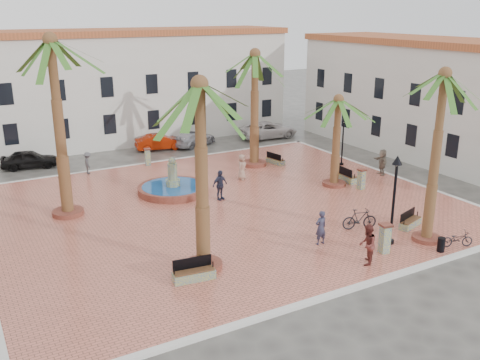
{
  "coord_description": "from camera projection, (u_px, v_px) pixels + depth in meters",
  "views": [
    {
      "loc": [
        -13.52,
        -25.89,
        11.13
      ],
      "look_at": [
        1.0,
        0.0,
        1.6
      ],
      "focal_mm": 40.0,
      "sensor_mm": 36.0,
      "label": 1
    }
  ],
  "objects": [
    {
      "name": "ground",
      "position": [
        225.0,
        209.0,
        31.2
      ],
      "size": [
        120.0,
        120.0,
        0.0
      ],
      "primitive_type": "plane",
      "color": "#56544F",
      "rests_on": "ground"
    },
    {
      "name": "plaza",
      "position": [
        225.0,
        207.0,
        31.18
      ],
      "size": [
        26.0,
        22.0,
        0.15
      ],
      "primitive_type": "cube",
      "color": "#D06D57",
      "rests_on": "ground"
    },
    {
      "name": "kerb_n",
      "position": [
        157.0,
        162.0,
        40.31
      ],
      "size": [
        26.3,
        0.3,
        0.16
      ],
      "primitive_type": "cube",
      "color": "silver",
      "rests_on": "ground"
    },
    {
      "name": "kerb_s",
      "position": [
        349.0,
        290.0,
        22.04
      ],
      "size": [
        26.3,
        0.3,
        0.16
      ],
      "primitive_type": "cube",
      "color": "silver",
      "rests_on": "ground"
    },
    {
      "name": "kerb_e",
      "position": [
        390.0,
        175.0,
        37.23
      ],
      "size": [
        0.3,
        22.3,
        0.16
      ],
      "primitive_type": "cube",
      "color": "silver",
      "rests_on": "ground"
    },
    {
      "name": "building_north",
      "position": [
        117.0,
        86.0,
        46.35
      ],
      "size": [
        30.4,
        7.4,
        9.5
      ],
      "color": "silver",
      "rests_on": "ground"
    },
    {
      "name": "building_east",
      "position": [
        444.0,
        100.0,
        40.8
      ],
      "size": [
        7.4,
        26.4,
        9.0
      ],
      "rotation": [
        0.0,
        0.0,
        1.57
      ],
      "color": "silver",
      "rests_on": "ground"
    },
    {
      "name": "fountain",
      "position": [
        173.0,
        188.0,
        33.43
      ],
      "size": [
        4.4,
        4.4,
        2.28
      ],
      "color": "brown",
      "rests_on": "plaza"
    },
    {
      "name": "palm_nw",
      "position": [
        52.0,
        59.0,
        27.3
      ],
      "size": [
        5.64,
        5.64,
        9.89
      ],
      "color": "brown",
      "rests_on": "plaza"
    },
    {
      "name": "palm_sw",
      "position": [
        200.0,
        107.0,
        21.59
      ],
      "size": [
        5.42,
        5.42,
        8.49
      ],
      "color": "brown",
      "rests_on": "plaza"
    },
    {
      "name": "palm_s",
      "position": [
        443.0,
        92.0,
        24.36
      ],
      "size": [
        4.58,
        4.58,
        8.51
      ],
      "color": "brown",
      "rests_on": "plaza"
    },
    {
      "name": "palm_e",
      "position": [
        338.0,
        111.0,
        33.4
      ],
      "size": [
        4.91,
        4.91,
        5.96
      ],
      "color": "brown",
      "rests_on": "plaza"
    },
    {
      "name": "palm_ne",
      "position": [
        255.0,
        68.0,
        37.19
      ],
      "size": [
        5.79,
        5.79,
        8.42
      ],
      "color": "brown",
      "rests_on": "plaza"
    },
    {
      "name": "bench_s",
      "position": [
        194.0,
        274.0,
        22.61
      ],
      "size": [
        1.87,
        0.77,
        0.96
      ],
      "rotation": [
        0.0,
        0.0,
        -0.12
      ],
      "color": "gray",
      "rests_on": "plaza"
    },
    {
      "name": "bench_se",
      "position": [
        410.0,
        222.0,
        28.16
      ],
      "size": [
        1.71,
        0.97,
        0.86
      ],
      "rotation": [
        0.0,
        0.0,
        0.31
      ],
      "color": "gray",
      "rests_on": "plaza"
    },
    {
      "name": "bench_e",
      "position": [
        345.0,
        177.0,
        35.65
      ],
      "size": [
        0.64,
        1.9,
        1.0
      ],
      "rotation": [
        0.0,
        0.0,
        1.54
      ],
      "color": "gray",
      "rests_on": "plaza"
    },
    {
      "name": "bench_ne",
      "position": [
        275.0,
        161.0,
        39.65
      ],
      "size": [
        0.77,
        1.65,
        0.84
      ],
      "rotation": [
        0.0,
        0.0,
        1.75
      ],
      "color": "gray",
      "rests_on": "plaza"
    },
    {
      "name": "lamppost_s",
      "position": [
        395.0,
        185.0,
        25.33
      ],
      "size": [
        0.49,
        0.49,
        4.47
      ],
      "color": "black",
      "rests_on": "plaza"
    },
    {
      "name": "lamppost_e",
      "position": [
        343.0,
        133.0,
        38.7
      ],
      "size": [
        0.39,
        0.39,
        3.59
      ],
      "color": "black",
      "rests_on": "plaza"
    },
    {
      "name": "bollard_se",
      "position": [
        385.0,
        238.0,
        25.0
      ],
      "size": [
        0.59,
        0.59,
        1.45
      ],
      "rotation": [
        0.0,
        0.0,
        -0.15
      ],
      "color": "gray",
      "rests_on": "plaza"
    },
    {
      "name": "bollard_n",
      "position": [
        148.0,
        157.0,
        39.15
      ],
      "size": [
        0.51,
        0.51,
        1.26
      ],
      "rotation": [
        0.0,
        0.0,
        -0.15
      ],
      "color": "gray",
      "rests_on": "plaza"
    },
    {
      "name": "bollard_e",
      "position": [
        361.0,
        179.0,
        33.93
      ],
      "size": [
        0.52,
        0.52,
        1.32
      ],
      "rotation": [
        0.0,
        0.0,
        0.1
      ],
      "color": "gray",
      "rests_on": "plaza"
    },
    {
      "name": "litter_bin",
      "position": [
        441.0,
        245.0,
        25.25
      ],
      "size": [
        0.36,
        0.36,
        0.7
      ],
      "primitive_type": "cylinder",
      "color": "black",
      "rests_on": "plaza"
    },
    {
      "name": "cyclist_a",
      "position": [
        321.0,
        228.0,
        25.89
      ],
      "size": [
        0.65,
        0.44,
        1.73
      ],
      "primitive_type": "imported",
      "rotation": [
        0.0,
        0.0,
        3.18
      ],
      "color": "#2D2D45",
      "rests_on": "plaza"
    },
    {
      "name": "bicycle_a",
      "position": [
        457.0,
        239.0,
        25.75
      ],
      "size": [
        1.61,
        1.12,
        0.8
      ],
      "primitive_type": "imported",
      "rotation": [
        0.0,
        0.0,
        1.14
      ],
      "color": "black",
      "rests_on": "plaza"
    },
    {
      "name": "cyclist_b",
      "position": [
        367.0,
        245.0,
        23.84
      ],
      "size": [
        1.16,
        1.15,
        1.89
      ],
      "primitive_type": "imported",
      "rotation": [
        0.0,
        0.0,
        3.88
      ],
      "color": "#5D2420",
      "rests_on": "plaza"
    },
    {
      "name": "bicycle_b",
      "position": [
        360.0,
        219.0,
        27.77
      ],
      "size": [
        1.92,
        1.11,
        1.11
      ],
      "primitive_type": "imported",
      "rotation": [
        0.0,
        0.0,
        1.23
      ],
      "color": "black",
      "rests_on": "plaza"
    },
    {
      "name": "pedestrian_fountain_a",
      "position": [
        242.0,
        167.0,
        35.79
      ],
      "size": [
        1.01,
        0.95,
        1.74
      ],
      "primitive_type": "imported",
      "rotation": [
        0.0,
        0.0,
        0.65
      ],
      "color": "#A17966",
      "rests_on": "plaza"
    },
    {
      "name": "pedestrian_fountain_b",
      "position": [
        220.0,
        185.0,
        31.98
      ],
      "size": [
        1.15,
        0.69,
        1.84
      ],
      "primitive_type": "imported",
      "rotation": [
        0.0,
        0.0,
        0.23
      ],
      "color": "#313754",
      "rests_on": "plaza"
    },
    {
      "name": "pedestrian_north",
      "position": [
        88.0,
        163.0,
        37.09
      ],
      "size": [
        0.67,
        1.05,
        1.55
      ],
      "primitive_type": "imported",
      "rotation": [
        0.0,
        0.0,
        1.47
      ],
      "color": "#4F5055",
      "rests_on": "plaza"
    },
    {
      "name": "pedestrian_east",
      "position": [
        382.0,
        162.0,
        36.87
      ],
      "size": [
        1.03,
        1.76,
        1.81
      ],
      "primitive_type": "imported",
      "rotation": [
        0.0,
        0.0,
        -1.89
      ],
      "color": "gray",
      "rests_on": "plaza"
    },
    {
      "name": "car_black",
      "position": [
        29.0,
        159.0,
        38.98
      ],
      "size": [
        4.15,
        2.32,
        1.33
      ],
      "primitive_type": "imported",
      "rotation": [
        0.0,
        0.0,
        1.37
      ],
      "color": "black",
      "rests_on": "ground"
    },
    {
      "name": "car_red",
      "position": [
        160.0,
        142.0,
        44.07
      ],
      "size": [
        4.13,
        1.97,
        1.31
      ],
      "primitive_type": "imported",
      "rotation": [
        0.0,
        0.0,
        1.42
      ],
      "color": "#931C04",
      "rests_on": "ground"
    },
    {
      "name": "car_silver",
      "position": [
        194.0,
        139.0,
        45.36
      ],
      "size": [
        4.62,
        3.35,
        1.24
      ],
      "primitive_type": "imported",
      "rotation": [
        0.0,
        0.0,
        1.99
      ],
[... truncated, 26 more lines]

